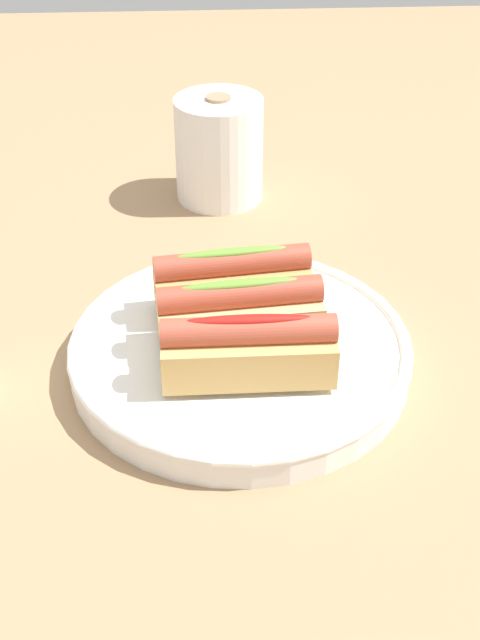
% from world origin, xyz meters
% --- Properties ---
extents(ground_plane, '(2.40, 2.40, 0.00)m').
position_xyz_m(ground_plane, '(0.00, 0.00, 0.00)').
color(ground_plane, '#9E7A56').
extents(serving_bowl, '(0.32, 0.32, 0.03)m').
position_xyz_m(serving_bowl, '(0.01, -0.01, 0.02)').
color(serving_bowl, white).
rests_on(serving_bowl, ground_plane).
extents(hotdog_front, '(0.15, 0.05, 0.06)m').
position_xyz_m(hotdog_front, '(0.02, -0.07, 0.06)').
color(hotdog_front, tan).
rests_on(hotdog_front, serving_bowl).
extents(hotdog_back, '(0.15, 0.06, 0.06)m').
position_xyz_m(hotdog_back, '(0.01, -0.01, 0.06)').
color(hotdog_back, '#DBB270').
rests_on(hotdog_back, serving_bowl).
extents(hotdog_side, '(0.15, 0.07, 0.06)m').
position_xyz_m(hotdog_side, '(0.01, 0.04, 0.06)').
color(hotdog_side, tan).
rests_on(hotdog_side, serving_bowl).
extents(paper_towel_roll, '(0.11, 0.11, 0.13)m').
position_xyz_m(paper_towel_roll, '(0.01, 0.34, 0.07)').
color(paper_towel_roll, white).
rests_on(paper_towel_roll, ground_plane).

